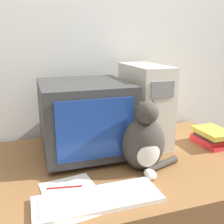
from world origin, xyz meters
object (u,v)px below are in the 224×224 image
object	(u,v)px
crt_monitor	(85,117)
computer_tower	(144,104)
pen	(65,187)
cat	(145,141)
keyboard	(98,199)
book_stack	(212,137)

from	to	relation	value
crt_monitor	computer_tower	size ratio (longest dim) A/B	1.03
pen	crt_monitor	bearing A→B (deg)	63.77
computer_tower	cat	xyz separation A→B (m)	(-0.15, -0.32, -0.08)
pen	computer_tower	bearing A→B (deg)	35.43
keyboard	crt_monitor	bearing A→B (deg)	83.15
computer_tower	pen	bearing A→B (deg)	-144.57
book_stack	pen	world-z (taller)	book_stack
crt_monitor	computer_tower	bearing A→B (deg)	7.18
computer_tower	pen	world-z (taller)	computer_tower
computer_tower	keyboard	xyz separation A→B (m)	(-0.41, -0.49, -0.21)
crt_monitor	computer_tower	world-z (taller)	computer_tower
keyboard	pen	size ratio (longest dim) A/B	3.35
cat	book_stack	xyz separation A→B (m)	(0.50, 0.15, -0.09)
cat	book_stack	world-z (taller)	cat
computer_tower	cat	bearing A→B (deg)	-114.39
keyboard	pen	xyz separation A→B (m)	(-0.11, 0.13, -0.01)
crt_monitor	book_stack	bearing A→B (deg)	-9.87
keyboard	pen	bearing A→B (deg)	129.62
cat	book_stack	size ratio (longest dim) A/B	1.55
computer_tower	pen	distance (m)	0.67
crt_monitor	keyboard	xyz separation A→B (m)	(-0.05, -0.45, -0.18)
crt_monitor	cat	xyz separation A→B (m)	(0.21, -0.28, -0.06)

